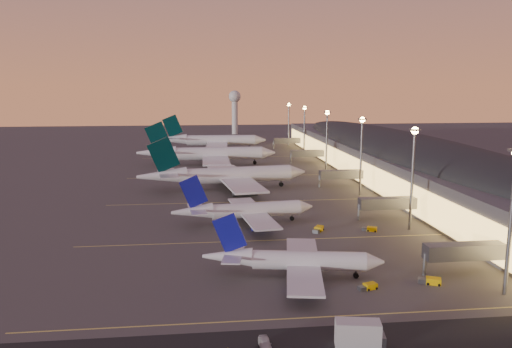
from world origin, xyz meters
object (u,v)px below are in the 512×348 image
Objects in this scene: airliner_wide_near at (225,176)px; service_van_c at (265,344)px; baggage_tug_c at (370,229)px; airliner_narrow_south at (293,261)px; airliner_narrow_north at (244,211)px; baggage_tug_a at (431,281)px; airliner_wide_mid at (207,154)px; radar_tower at (235,105)px; catering_truck_a at (360,335)px; airliner_wide_far at (211,140)px; baggage_tug_d at (318,229)px; baggage_tug_b at (368,287)px.

airliner_wide_near is 108.29m from service_van_c.
airliner_wide_near is 64.66m from baggage_tug_c.
airliner_narrow_north is at bearing 108.64° from airliner_narrow_south.
airliner_narrow_north is at bearing 147.72° from baggage_tug_a.
airliner_wide_mid is 1.94× the size of radar_tower.
catering_truck_a reaches higher than service_van_c.
airliner_wide_far is (-4.91, 157.54, 1.65)m from airliner_narrow_north.
baggage_tug_a is 0.59× the size of catering_truck_a.
radar_tower reaches higher than baggage_tug_a.
service_van_c is (-8.63, -25.50, -2.49)m from airliner_narrow_south.
airliner_narrow_south is 8.10× the size of baggage_tug_a.
airliner_narrow_north is 1.17× the size of radar_tower.
airliner_narrow_south reaches higher than baggage_tug_d.
airliner_wide_near is at bearing 133.77° from baggage_tug_a.
service_van_c is (-13.15, 1.18, -1.10)m from catering_truck_a.
baggage_tug_b is (-12.20, -1.16, -0.06)m from baggage_tug_a.
airliner_narrow_south is 31.11m from baggage_tug_d.
baggage_tug_c is 0.55× the size of catering_truck_a.
radar_tower reaches higher than baggage_tug_c.
airliner_wide_mid is 8.82× the size of catering_truck_a.
baggage_tug_a is (15.33, -294.13, -21.33)m from radar_tower.
airliner_wide_near reaches higher than airliner_narrow_north.
service_van_c is at bearing -174.73° from catering_truck_a.
airliner_narrow_north is (-5.87, 37.93, 0.33)m from airliner_narrow_south.
catering_truck_a is 55.85m from baggage_tug_d.
catering_truck_a is (15.31, -222.16, -3.37)m from airliner_wide_far.
baggage_tug_a is 1.13× the size of baggage_tug_b.
airliner_wide_far is 222.71m from catering_truck_a.
baggage_tug_c is (12.49, 35.06, 0.02)m from baggage_tug_b.
baggage_tug_b is (26.28, -145.55, -4.72)m from airliner_wide_mid.
service_van_c is at bearing -97.84° from airliner_wide_near.
airliner_wide_near is 8.36× the size of catering_truck_a.
baggage_tug_c is at bearing -86.56° from radar_tower.
baggage_tug_a is (38.48, -144.38, -4.66)m from airliner_wide_mid.
airliner_narrow_north is 53.69m from baggage_tug_a.
airliner_wide_far is 14.76× the size of baggage_tug_d.
airliner_narrow_south reaches higher than catering_truck_a.
airliner_wide_mid is 57.45m from airliner_wide_far.
airliner_wide_near is 14.78× the size of service_van_c.
baggage_tug_a is at bearing -62.85° from airliner_narrow_north.
catering_truck_a is at bearing -90.84° from radar_tower.
airliner_wide_far is 14.73× the size of baggage_tug_a.
baggage_tug_b is at bearing -80.23° from airliner_wide_far.
airliner_narrow_north reaches higher than catering_truck_a.
airliner_wide_mid is 14.83× the size of baggage_tug_a.
baggage_tug_a is at bearing -127.28° from baggage_tug_d.
radar_tower is at bearing 116.25° from baggage_tug_a.
airliner_narrow_south is 8.51× the size of service_van_c.
baggage_tug_a is 28.56m from catering_truck_a.
airliner_wide_mid is 15.58× the size of service_van_c.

